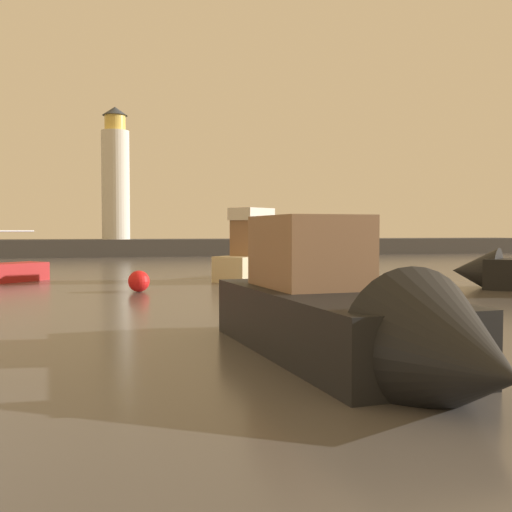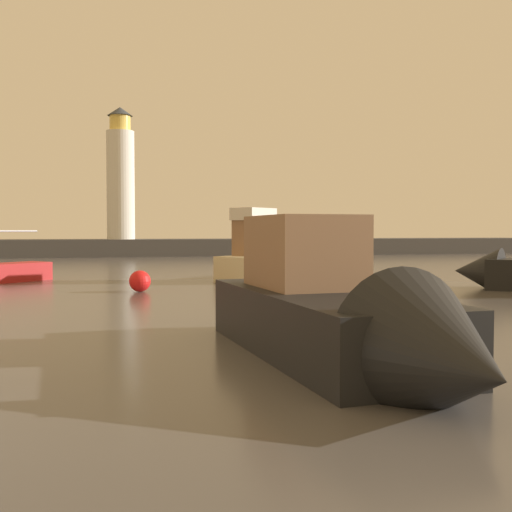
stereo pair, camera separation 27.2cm
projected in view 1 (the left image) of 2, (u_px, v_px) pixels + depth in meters
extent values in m
plane|color=#4C4742|center=(207.00, 279.00, 31.25)|extent=(220.00, 220.00, 0.00)
cube|color=#423F3D|center=(158.00, 247.00, 58.98)|extent=(77.85, 4.97, 1.61)
cylinder|color=silver|center=(116.00, 185.00, 57.78)|extent=(2.60, 2.60, 10.20)
cylinder|color=#F2CC59|center=(115.00, 123.00, 57.53)|extent=(1.95, 1.95, 1.43)
cone|color=#33383D|center=(115.00, 111.00, 57.48)|extent=(2.34, 2.34, 0.82)
cube|color=black|center=(328.00, 323.00, 12.32)|extent=(3.17, 7.19, 1.28)
cone|color=black|center=(459.00, 362.00, 8.40)|extent=(2.68, 2.54, 2.49)
cube|color=#8C6647|center=(309.00, 251.00, 13.14)|extent=(2.09, 2.80, 1.53)
cone|color=black|center=(475.00, 271.00, 26.64)|extent=(2.85, 2.84, 2.08)
cube|color=beige|center=(262.00, 267.00, 30.85)|extent=(5.57, 5.02, 1.24)
cone|color=beige|center=(298.00, 263.00, 33.49)|extent=(2.44, 2.45, 1.79)
cube|color=#8C6647|center=(251.00, 238.00, 30.06)|extent=(2.22, 2.14, 1.73)
cube|color=silver|center=(251.00, 214.00, 30.01)|extent=(2.45, 2.35, 0.60)
cylinder|color=#B7B7BC|center=(3.00, 231.00, 29.28)|extent=(2.60, 2.45, 0.09)
sphere|color=red|center=(139.00, 281.00, 24.70)|extent=(0.87, 0.87, 0.87)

